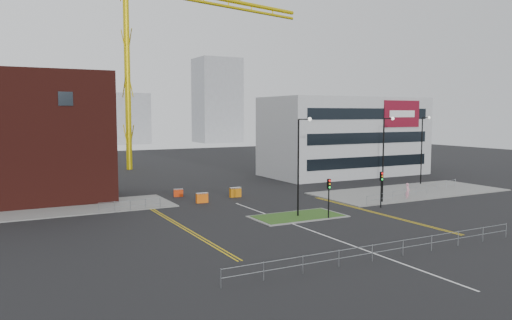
{
  "coord_description": "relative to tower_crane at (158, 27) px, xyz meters",
  "views": [
    {
      "loc": [
        -22.71,
        -30.25,
        9.48
      ],
      "look_at": [
        0.03,
        12.54,
        5.0
      ],
      "focal_mm": 35.0,
      "sensor_mm": 36.0,
      "label": 1
    }
  ],
  "objects": [
    {
      "name": "ground",
      "position": [
        -3.82,
        -56.46,
        -24.65
      ],
      "size": [
        200.0,
        200.0,
        0.0
      ],
      "primitive_type": "plane",
      "color": "black",
      "rests_on": "ground"
    },
    {
      "name": "pavement_left",
      "position": [
        -23.82,
        -34.46,
        -24.59
      ],
      "size": [
        28.0,
        8.0,
        0.12
      ],
      "primitive_type": "cube",
      "color": "slate",
      "rests_on": "ground"
    },
    {
      "name": "pavement_right",
      "position": [
        18.18,
        -42.46,
        -24.59
      ],
      "size": [
        24.0,
        10.0,
        0.12
      ],
      "primitive_type": "cube",
      "color": "slate",
      "rests_on": "ground"
    },
    {
      "name": "island_kerb",
      "position": [
        -1.82,
        -48.46,
        -24.61
      ],
      "size": [
        8.6,
        4.6,
        0.08
      ],
      "primitive_type": "cube",
      "color": "slate",
      "rests_on": "ground"
    },
    {
      "name": "grass_island",
      "position": [
        -1.82,
        -48.46,
        -24.59
      ],
      "size": [
        8.0,
        4.0,
        0.12
      ],
      "primitive_type": "cube",
      "color": "#274D19",
      "rests_on": "ground"
    },
    {
      "name": "office_block",
      "position": [
        22.18,
        -24.48,
        -18.64
      ],
      "size": [
        25.0,
        12.2,
        12.0
      ],
      "color": "#AEB0B3",
      "rests_on": "ground"
    },
    {
      "name": "tower_crane",
      "position": [
        0.0,
        0.0,
        0.0
      ],
      "size": [
        51.65,
        13.85,
        35.57
      ],
      "color": "gold",
      "rests_on": "ground"
    },
    {
      "name": "streetlamp_island",
      "position": [
        -1.61,
        -48.46,
        -19.23
      ],
      "size": [
        1.46,
        0.36,
        9.18
      ],
      "color": "black",
      "rests_on": "ground"
    },
    {
      "name": "streetlamp_right_near",
      "position": [
        10.39,
        -46.46,
        -19.23
      ],
      "size": [
        1.46,
        0.36,
        9.18
      ],
      "color": "black",
      "rests_on": "ground"
    },
    {
      "name": "streetlamp_right_far",
      "position": [
        24.39,
        -38.46,
        -19.23
      ],
      "size": [
        1.46,
        0.36,
        9.18
      ],
      "color": "black",
      "rests_on": "ground"
    },
    {
      "name": "traffic_light_island",
      "position": [
        0.18,
        -50.48,
        -22.08
      ],
      "size": [
        0.28,
        0.33,
        3.65
      ],
      "color": "black",
      "rests_on": "ground"
    },
    {
      "name": "traffic_light_right",
      "position": [
        8.18,
        -48.48,
        -22.08
      ],
      "size": [
        0.28,
        0.33,
        3.65
      ],
      "color": "black",
      "rests_on": "ground"
    },
    {
      "name": "railing_front",
      "position": [
        -3.82,
        -62.46,
        -23.86
      ],
      "size": [
        24.05,
        0.05,
        1.1
      ],
      "color": "gray",
      "rests_on": "ground"
    },
    {
      "name": "railing_left",
      "position": [
        -14.82,
        -38.46,
        -23.9
      ],
      "size": [
        6.05,
        0.05,
        1.1
      ],
      "color": "gray",
      "rests_on": "ground"
    },
    {
      "name": "railing_right",
      "position": [
        16.68,
        -44.96,
        -23.87
      ],
      "size": [
        19.05,
        5.05,
        1.1
      ],
      "color": "gray",
      "rests_on": "ground"
    },
    {
      "name": "centre_line",
      "position": [
        -3.82,
        -54.46,
        -24.64
      ],
      "size": [
        0.15,
        30.0,
        0.01
      ],
      "primitive_type": "cube",
      "color": "silver",
      "rests_on": "ground"
    },
    {
      "name": "yellow_left_a",
      "position": [
        -12.82,
        -46.46,
        -24.64
      ],
      "size": [
        0.12,
        24.0,
        0.01
      ],
      "primitive_type": "cube",
      "color": "gold",
      "rests_on": "ground"
    },
    {
      "name": "yellow_left_b",
      "position": [
        -12.52,
        -46.46,
        -24.64
      ],
      "size": [
        0.12,
        24.0,
        0.01
      ],
      "primitive_type": "cube",
      "color": "gold",
      "rests_on": "ground"
    },
    {
      "name": "yellow_right_a",
      "position": [
        5.68,
        -50.46,
        -24.64
      ],
      "size": [
        0.12,
        20.0,
        0.01
      ],
      "primitive_type": "cube",
      "color": "gold",
      "rests_on": "ground"
    },
    {
      "name": "yellow_right_b",
      "position": [
        5.98,
        -50.46,
        -24.64
      ],
      "size": [
        0.12,
        20.0,
        0.01
      ],
      "primitive_type": "cube",
      "color": "gold",
      "rests_on": "ground"
    },
    {
      "name": "skyline_b",
      "position": [
        6.18,
        73.54,
        -16.65
      ],
      "size": [
        24.0,
        12.0,
        16.0
      ],
      "primitive_type": "cube",
      "color": "gray",
      "rests_on": "ground"
    },
    {
      "name": "skyline_c",
      "position": [
        41.18,
        68.54,
        -10.65
      ],
      "size": [
        14.0,
        12.0,
        28.0
      ],
      "primitive_type": "cube",
      "color": "gray",
      "rests_on": "ground"
    },
    {
      "name": "skyline_d",
      "position": [
        -11.82,
        83.54,
        -18.65
      ],
      "size": [
        30.0,
        12.0,
        12.0
      ],
      "primitive_type": "cube",
      "color": "gray",
      "rests_on": "ground"
    },
    {
      "name": "pedestrian",
      "position": [
        14.08,
        -46.24,
        -23.73
      ],
      "size": [
        0.79,
        0.69,
        1.83
      ],
      "primitive_type": "imported",
      "rotation": [
        0.0,
        0.0,
        0.46
      ],
      "color": "pink",
      "rests_on": "ground"
    },
    {
      "name": "barrier_left",
      "position": [
        -6.92,
        -37.46,
        -24.06
      ],
      "size": [
        1.3,
        0.5,
        1.07
      ],
      "color": "orange",
      "rests_on": "ground"
    },
    {
      "name": "barrier_mid",
      "position": [
        -7.82,
        -32.46,
        -24.16
      ],
      "size": [
        1.12,
        0.58,
        0.9
      ],
      "color": "red",
      "rests_on": "ground"
    },
    {
      "name": "barrier_right",
      "position": [
        -2.18,
        -35.82,
        -24.04
      ],
      "size": [
        1.34,
        0.46,
        1.12
      ],
      "color": "#CE720B",
      "rests_on": "ground"
    }
  ]
}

